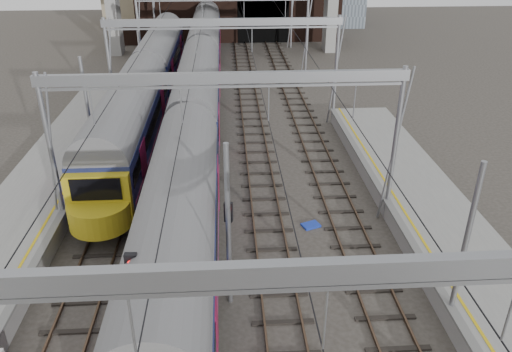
{
  "coord_description": "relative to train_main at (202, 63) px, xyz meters",
  "views": [
    {
      "loc": [
        0.06,
        -13.85,
        13.76
      ],
      "look_at": [
        1.44,
        8.45,
        2.4
      ],
      "focal_mm": 35.0,
      "sensor_mm": 36.0,
      "label": 1
    }
  ],
  "objects": [
    {
      "name": "ground",
      "position": [
        2.0,
        -30.11,
        -2.68
      ],
      "size": [
        160.0,
        160.0,
        0.0
      ],
      "primitive_type": "plane",
      "color": "#38332D",
      "rests_on": "ground"
    },
    {
      "name": "equip_cover_c",
      "position": [
        6.17,
        -22.73,
        -2.63
      ],
      "size": [
        1.03,
        0.89,
        0.1
      ],
      "primitive_type": "cube",
      "rotation": [
        0.0,
        0.0,
        0.37
      ],
      "color": "#1936C0",
      "rests_on": "ground"
    },
    {
      "name": "equip_cover_b",
      "position": [
        0.5,
        -21.11,
        -2.63
      ],
      "size": [
        1.0,
        0.78,
        0.11
      ],
      "primitive_type": "cube",
      "rotation": [
        0.0,
        0.0,
        0.17
      ],
      "color": "#1936C0",
      "rests_on": "ground"
    },
    {
      "name": "tracks",
      "position": [
        2.0,
        -15.11,
        -2.66
      ],
      "size": [
        14.4,
        80.0,
        0.22
      ],
      "color": "#4C3828",
      "rests_on": "ground"
    },
    {
      "name": "retaining_wall",
      "position": [
        3.4,
        21.82,
        1.65
      ],
      "size": [
        28.0,
        2.75,
        9.0
      ],
      "color": "black",
      "rests_on": "ground"
    },
    {
      "name": "signal_near_left",
      "position": [
        -0.88,
        -31.67,
        0.53
      ],
      "size": [
        0.37,
        0.48,
        5.12
      ],
      "rotation": [
        0.0,
        0.0,
        -0.07
      ],
      "color": "black",
      "rests_on": "ground"
    },
    {
      "name": "overhead_line",
      "position": [
        2.0,
        -8.62,
        3.89
      ],
      "size": [
        16.8,
        80.0,
        8.0
      ],
      "color": "gray",
      "rests_on": "ground"
    },
    {
      "name": "train_second",
      "position": [
        -4.0,
        -5.61,
        -0.01
      ],
      "size": [
        3.11,
        35.91,
        5.24
      ],
      "color": "black",
      "rests_on": "ground"
    },
    {
      "name": "equip_cover_a",
      "position": [
        -0.45,
        -26.85,
        -2.63
      ],
      "size": [
        0.94,
        0.72,
        0.1
      ],
      "primitive_type": "cube",
      "rotation": [
        0.0,
        0.0,
        0.14
      ],
      "color": "#1936C0",
      "rests_on": "ground"
    },
    {
      "name": "signal_near_centre",
      "position": [
        2.02,
        -27.7,
        0.16
      ],
      "size": [
        0.35,
        0.45,
        4.45
      ],
      "rotation": [
        0.0,
        0.0,
        -0.29
      ],
      "color": "black",
      "rests_on": "ground"
    },
    {
      "name": "train_main",
      "position": [
        0.0,
        0.0,
        0.0
      ],
      "size": [
        3.12,
        71.98,
        5.26
      ],
      "color": "black",
      "rests_on": "ground"
    }
  ]
}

